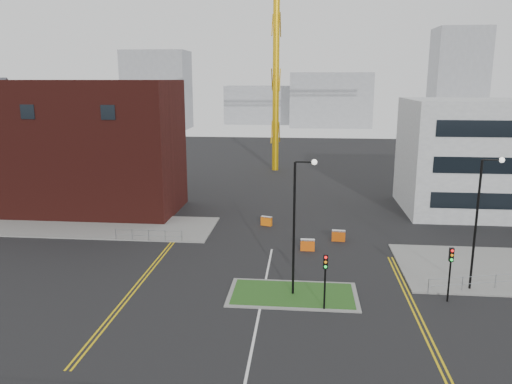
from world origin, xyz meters
TOP-DOWN VIEW (x-y plane):
  - ground at (0.00, 0.00)m, footprint 200.00×200.00m
  - pavement_left at (-20.00, 22.00)m, footprint 28.00×8.00m
  - island_kerb at (2.00, 8.00)m, footprint 8.60×4.60m
  - grass_island at (2.00, 8.00)m, footprint 8.00×4.00m
  - brick_building at (-22.97, 28.00)m, footprint 24.20×10.07m
  - streetlamp_island at (2.22, 8.00)m, footprint 1.46×0.36m
  - streetlamp_right_near at (14.22, 10.00)m, footprint 1.46×0.36m
  - traffic_light_island at (4.00, 5.98)m, footprint 0.28×0.33m
  - traffic_light_right at (12.00, 7.98)m, footprint 0.28×0.33m
  - railing_left at (-11.00, 18.00)m, footprint 6.05×0.05m
  - centre_line at (0.00, 2.00)m, footprint 0.15×30.00m
  - yellow_left_a at (-9.00, 10.00)m, footprint 0.12×24.00m
  - yellow_left_b at (-8.70, 10.00)m, footprint 0.12×24.00m
  - yellow_right_a at (9.50, 6.00)m, footprint 0.12×20.00m
  - yellow_right_b at (9.80, 6.00)m, footprint 0.12×20.00m
  - skyline_a at (-40.00, 120.00)m, footprint 18.00×12.00m
  - skyline_b at (10.00, 130.00)m, footprint 24.00×12.00m
  - skyline_c at (45.00, 125.00)m, footprint 14.00×12.00m
  - skyline_d at (-8.00, 140.00)m, footprint 30.00×12.00m
  - barrier_left at (-1.00, 24.00)m, footprint 1.14×0.71m
  - barrier_mid at (3.00, 17.00)m, footprint 1.18×0.39m
  - barrier_right at (5.75, 19.80)m, footprint 1.21×0.49m

SIDE VIEW (x-z plane):
  - ground at x=0.00m, z-range 0.00..0.00m
  - centre_line at x=0.00m, z-range 0.00..0.01m
  - yellow_left_a at x=-9.00m, z-range 0.00..0.01m
  - yellow_left_b at x=-8.70m, z-range 0.00..0.01m
  - yellow_right_a at x=9.50m, z-range 0.00..0.01m
  - yellow_right_b at x=9.80m, z-range 0.00..0.01m
  - island_kerb at x=2.00m, z-range 0.00..0.08m
  - pavement_left at x=-20.00m, z-range 0.00..0.12m
  - grass_island at x=2.00m, z-range 0.00..0.12m
  - barrier_left at x=-1.00m, z-range 0.04..0.95m
  - barrier_mid at x=3.00m, z-range 0.04..1.03m
  - barrier_right at x=5.75m, z-range 0.04..1.03m
  - railing_left at x=-11.00m, z-range 0.19..1.29m
  - traffic_light_island at x=4.00m, z-range 0.74..4.39m
  - traffic_light_right at x=12.00m, z-range 0.74..4.39m
  - streetlamp_island at x=2.22m, z-range 0.82..10.00m
  - streetlamp_right_near at x=14.22m, z-range 0.82..10.00m
  - skyline_d at x=-8.00m, z-range 0.00..12.00m
  - brick_building at x=-22.97m, z-range -0.27..13.97m
  - skyline_b at x=10.00m, z-range 0.00..16.00m
  - skyline_a at x=-40.00m, z-range 0.00..22.00m
  - skyline_c at x=45.00m, z-range 0.00..28.00m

